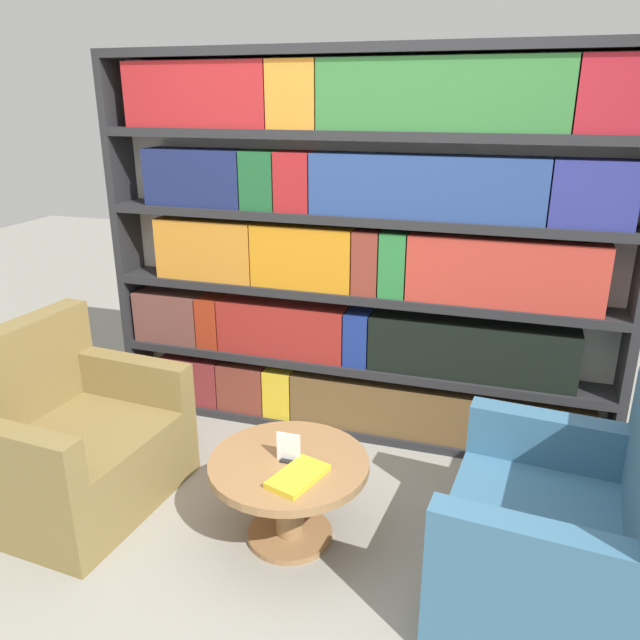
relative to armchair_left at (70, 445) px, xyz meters
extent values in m
plane|color=gray|center=(1.19, -0.19, -0.31)|extent=(14.00, 14.00, 0.00)
cube|color=silver|center=(1.19, 1.25, 0.81)|extent=(3.04, 0.05, 2.24)
cube|color=#262628|center=(-0.30, 1.13, 0.81)|extent=(0.05, 0.30, 2.24)
cube|color=#262628|center=(1.19, 1.13, -0.28)|extent=(2.94, 0.30, 0.05)
cube|color=#262628|center=(1.19, 1.13, 0.14)|extent=(2.94, 0.30, 0.05)
cube|color=#262628|center=(1.19, 1.13, 0.59)|extent=(2.94, 0.30, 0.05)
cube|color=#262628|center=(1.19, 1.13, 1.04)|extent=(2.94, 0.30, 0.05)
cube|color=#262628|center=(1.19, 1.13, 1.49)|extent=(2.94, 0.30, 0.05)
cube|color=#262628|center=(1.19, 1.13, 1.91)|extent=(2.94, 0.30, 0.05)
cube|color=maroon|center=(0.10, 1.10, -0.10)|extent=(0.41, 0.20, 0.31)
cube|color=brown|center=(0.47, 1.10, -0.10)|extent=(0.31, 0.20, 0.31)
cube|color=gold|center=(0.73, 1.10, -0.10)|extent=(0.18, 0.20, 0.31)
cube|color=brown|center=(1.71, 1.10, -0.10)|extent=(1.77, 0.20, 0.31)
cube|color=brown|center=(-0.04, 1.10, 0.33)|extent=(0.44, 0.20, 0.32)
cube|color=#9A2C16|center=(0.26, 1.10, 0.33)|extent=(0.14, 0.20, 0.32)
cube|color=maroon|center=(0.75, 1.10, 0.33)|extent=(0.81, 0.20, 0.32)
cube|color=navy|center=(1.23, 1.10, 0.33)|extent=(0.14, 0.20, 0.32)
cube|color=black|center=(1.88, 1.10, 0.33)|extent=(1.15, 0.20, 0.32)
cube|color=orange|center=(0.27, 1.10, 0.80)|extent=(0.63, 0.20, 0.37)
cube|color=orange|center=(0.89, 1.10, 0.80)|extent=(0.61, 0.20, 0.37)
cube|color=maroon|center=(1.27, 1.10, 0.80)|extent=(0.15, 0.20, 0.37)
cube|color=#2A7939|center=(1.43, 1.10, 0.80)|extent=(0.15, 0.20, 0.37)
cube|color=#BB382C|center=(2.02, 1.10, 0.80)|extent=(1.02, 0.20, 0.37)
cube|color=navy|center=(0.22, 1.10, 1.23)|extent=(0.61, 0.20, 0.33)
cube|color=#1C562B|center=(0.63, 1.10, 1.23)|extent=(0.20, 0.20, 0.33)
cube|color=maroon|center=(0.84, 1.10, 1.23)|extent=(0.20, 0.20, 0.33)
cube|color=navy|center=(1.57, 1.10, 1.23)|extent=(1.24, 0.20, 0.33)
cube|color=navy|center=(2.40, 1.10, 1.23)|extent=(0.40, 0.20, 0.33)
cube|color=#A72023|center=(0.27, 1.10, 1.69)|extent=(0.86, 0.20, 0.36)
cube|color=orange|center=(0.85, 1.10, 1.69)|extent=(0.28, 0.20, 0.36)
cube|color=#327235|center=(1.63, 1.10, 1.69)|extent=(1.26, 0.20, 0.36)
cube|color=maroon|center=(2.43, 1.10, 1.69)|extent=(0.33, 0.20, 0.36)
cube|color=olive|center=(0.05, 0.00, -0.10)|extent=(0.87, 1.00, 0.40)
cube|color=olive|center=(-0.28, 0.02, 0.35)|extent=(0.21, 0.95, 0.51)
cube|color=olive|center=(0.09, -0.42, 0.22)|extent=(0.67, 0.17, 0.24)
cube|color=olive|center=(0.15, 0.40, 0.22)|extent=(0.67, 0.17, 0.24)
cube|color=#386684|center=(2.31, 0.00, -0.10)|extent=(0.89, 1.02, 0.40)
cube|color=#386684|center=(2.28, 0.41, 0.22)|extent=(0.67, 0.18, 0.24)
cube|color=#386684|center=(2.20, -0.41, 0.22)|extent=(0.67, 0.18, 0.24)
cylinder|color=olive|center=(1.18, 0.04, -0.12)|extent=(0.13, 0.13, 0.38)
cylinder|color=olive|center=(1.18, 0.04, -0.29)|extent=(0.41, 0.41, 0.03)
cylinder|color=olive|center=(1.18, 0.04, 0.10)|extent=(0.74, 0.74, 0.04)
cube|color=black|center=(1.18, 0.04, 0.12)|extent=(0.07, 0.06, 0.01)
cube|color=white|center=(1.18, 0.04, 0.18)|extent=(0.11, 0.01, 0.14)
cube|color=gold|center=(1.27, -0.09, 0.13)|extent=(0.23, 0.31, 0.03)
camera|label=1|loc=(2.06, -2.26, 1.68)|focal=35.00mm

